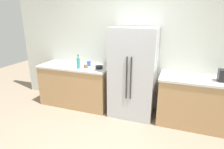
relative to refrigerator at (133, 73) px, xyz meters
name	(u,v)px	position (x,y,z in m)	size (l,w,h in m)	color
kitchen_back_panel	(130,45)	(-0.18, 0.38, 0.50)	(5.48, 0.10, 2.78)	silver
counter_left	(76,85)	(-1.31, 0.01, -0.43)	(1.59, 0.66, 0.92)	tan
counter_right	(202,103)	(1.30, 0.01, -0.43)	(1.56, 0.66, 0.92)	tan
refrigerator	(133,73)	(0.00, 0.00, 0.00)	(0.87, 0.65, 1.77)	#B7BABF
bottle_a	(78,63)	(-1.12, -0.16, 0.15)	(0.06, 0.06, 0.29)	teal
cup_b	(86,66)	(-1.00, -0.07, 0.07)	(0.09, 0.09, 0.07)	brown
cup_c	(89,64)	(-1.01, 0.09, 0.09)	(0.08, 0.08, 0.11)	blue
bowl_a	(97,65)	(-0.83, 0.12, 0.06)	(0.17, 0.17, 0.05)	white
bowl_b	(99,67)	(-0.71, -0.04, 0.07)	(0.15, 0.15, 0.07)	black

